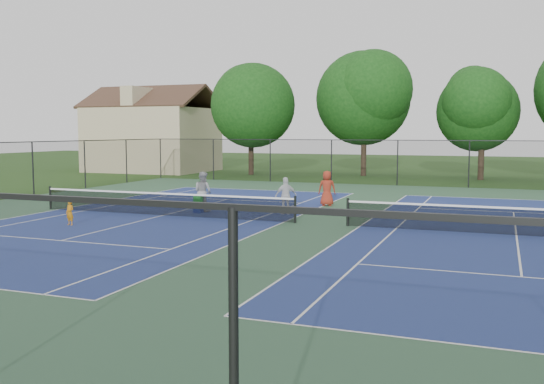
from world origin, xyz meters
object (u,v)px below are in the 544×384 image
at_px(tree_back_b, 365,93).
at_px(child_player, 70,213).
at_px(tree_back_c, 483,105).
at_px(bystander_a, 286,196).
at_px(instructor, 203,192).
at_px(ball_hopper, 198,201).
at_px(ball_crate, 198,209).
at_px(tree_back_a, 251,101).
at_px(bystander_c, 327,188).
at_px(clapboard_house, 153,137).

distance_m(tree_back_b, child_player, 30.59).
bearing_deg(tree_back_c, bystander_a, -107.54).
xyz_separation_m(instructor, ball_hopper, (0.04, -0.56, -0.35)).
distance_m(bystander_a, ball_hopper, 3.89).
height_order(bystander_a, ball_crate, bystander_a).
xyz_separation_m(tree_back_a, child_player, (4.07, -27.57, -5.55)).
distance_m(tree_back_c, ball_hopper, 26.61).
bearing_deg(ball_hopper, child_player, -121.38).
height_order(bystander_a, bystander_c, bystander_c).
height_order(tree_back_a, bystander_c, tree_back_a).
bearing_deg(child_player, clapboard_house, 124.27).
bearing_deg(tree_back_c, tree_back_b, 173.66).
bearing_deg(bystander_a, child_player, 4.57).
height_order(tree_back_b, bystander_c, tree_back_b).
xyz_separation_m(bystander_c, ball_hopper, (-4.59, -4.52, -0.30)).
height_order(instructor, bystander_a, instructor).
bearing_deg(child_player, tree_back_b, 88.58).
bearing_deg(tree_back_c, child_player, -116.00).
distance_m(tree_back_c, bystander_a, 24.38).
distance_m(child_player, instructor, 6.15).
height_order(child_player, bystander_a, bystander_a).
relative_size(tree_back_b, tree_back_c, 1.19).
height_order(tree_back_c, ball_hopper, tree_back_c).
height_order(instructor, ball_hopper, instructor).
relative_size(child_player, bystander_c, 0.57).
xyz_separation_m(clapboard_house, child_player, (14.07, -28.57, -2.61)).
bearing_deg(clapboard_house, ball_hopper, -54.35).
distance_m(tree_back_a, ball_crate, 24.50).
height_order(child_player, bystander_c, bystander_c).
bearing_deg(tree_back_b, bystander_c, -82.64).
bearing_deg(instructor, child_player, 79.21).
distance_m(instructor, ball_hopper, 0.66).
relative_size(tree_back_a, tree_back_b, 0.91).
distance_m(tree_back_a, bystander_a, 24.89).
bearing_deg(bystander_a, tree_back_a, -99.67).
distance_m(instructor, ball_crate, 0.92).
relative_size(tree_back_c, bystander_a, 5.18).
distance_m(bystander_a, bystander_c, 3.70).
bearing_deg(child_player, tree_back_c, 72.06).
bearing_deg(ball_hopper, tree_back_c, 65.17).
xyz_separation_m(tree_back_a, clapboard_house, (-10.00, 1.00, -2.95)).
xyz_separation_m(tree_back_b, instructor, (-2.02, -24.17, -5.70)).
relative_size(bystander_a, ball_hopper, 3.72).
relative_size(tree_back_b, child_player, 10.33).
distance_m(tree_back_b, bystander_a, 24.57).
height_order(bystander_c, ball_crate, bystander_c).
height_order(instructor, ball_crate, instructor).
bearing_deg(tree_back_a, ball_hopper, -72.84).
bearing_deg(tree_back_a, child_player, -81.61).
height_order(child_player, ball_hopper, child_player).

